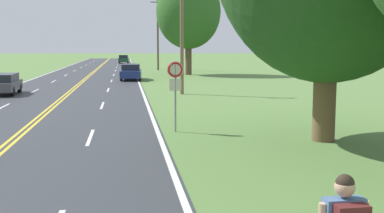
{
  "coord_description": "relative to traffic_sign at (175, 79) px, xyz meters",
  "views": [
    {
      "loc": [
        3.77,
        -0.19,
        3.16
      ],
      "look_at": [
        5.83,
        14.66,
        1.26
      ],
      "focal_mm": 45.0,
      "sensor_mm": 36.0,
      "label": 1
    }
  ],
  "objects": [
    {
      "name": "tree_mid_treeline",
      "position": [
        5.02,
        34.55,
        4.79
      ],
      "size": [
        6.93,
        6.93,
        10.76
      ],
      "color": "brown",
      "rests_on": "ground"
    },
    {
      "name": "car_dark_blue_sedan_receding",
      "position": [
        -1.28,
        27.36,
        -1.2
      ],
      "size": [
        2.06,
        4.9,
        1.47
      ],
      "rotation": [
        0.0,
        0.0,
        -1.62
      ],
      "color": "black",
      "rests_on": "ground"
    },
    {
      "name": "utility_pole_midground",
      "position": [
        1.86,
        13.74,
        1.94
      ],
      "size": [
        1.8,
        0.24,
        7.49
      ],
      "color": "brown",
      "rests_on": "ground"
    },
    {
      "name": "car_dark_green_hatchback_distant",
      "position": [
        -2.06,
        69.56,
        -1.17
      ],
      "size": [
        1.89,
        3.51,
        1.48
      ],
      "rotation": [
        0.0,
        0.0,
        -1.62
      ],
      "color": "black",
      "rests_on": "ground"
    },
    {
      "name": "utility_pole_far",
      "position": [
        2.42,
        44.96,
        2.82
      ],
      "size": [
        1.8,
        0.24,
        9.24
      ],
      "color": "brown",
      "rests_on": "ground"
    },
    {
      "name": "car_dark_grey_hatchback_mid_far",
      "position": [
        -9.69,
        15.02,
        -1.22
      ],
      "size": [
        1.97,
        4.14,
        1.35
      ],
      "rotation": [
        0.0,
        0.0,
        1.61
      ],
      "color": "black",
      "rests_on": "ground"
    },
    {
      "name": "traffic_sign",
      "position": [
        0.0,
        0.0,
        0.0
      ],
      "size": [
        0.6,
        0.1,
        2.59
      ],
      "color": "gray",
      "rests_on": "ground"
    }
  ]
}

